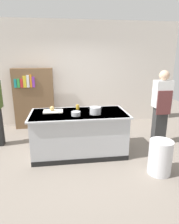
{
  "coord_description": "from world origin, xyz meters",
  "views": [
    {
      "loc": [
        -0.32,
        -3.85,
        2.02
      ],
      "look_at": [
        0.25,
        0.2,
        0.85
      ],
      "focal_mm": 31.52,
      "sensor_mm": 36.0,
      "label": 1
    }
  ],
  "objects_px": {
    "person_chef": "(161,106)",
    "bookshelf": "(34,98)",
    "onion": "(52,108)",
    "stock_pot": "(95,111)",
    "mixing_bowl": "(76,114)",
    "trash_bin": "(160,157)",
    "juice_cup": "(77,107)"
  },
  "relations": [
    {
      "from": "stock_pot",
      "to": "trash_bin",
      "type": "distance_m",
      "value": 1.47
    },
    {
      "from": "onion",
      "to": "juice_cup",
      "type": "relative_size",
      "value": 0.96
    },
    {
      "from": "person_chef",
      "to": "bookshelf",
      "type": "bearing_deg",
      "value": 46.19
    },
    {
      "from": "onion",
      "to": "person_chef",
      "type": "relative_size",
      "value": 0.06
    },
    {
      "from": "onion",
      "to": "bookshelf",
      "type": "relative_size",
      "value": 0.06
    },
    {
      "from": "mixing_bowl",
      "to": "person_chef",
      "type": "distance_m",
      "value": 2.03
    },
    {
      "from": "onion",
      "to": "person_chef",
      "type": "xyz_separation_m",
      "value": [
        2.45,
        0.06,
        -0.05
      ]
    },
    {
      "from": "stock_pot",
      "to": "mixing_bowl",
      "type": "relative_size",
      "value": 1.62
    },
    {
      "from": "mixing_bowl",
      "to": "juice_cup",
      "type": "xyz_separation_m",
      "value": [
        0.07,
        0.46,
        0.01
      ]
    },
    {
      "from": "mixing_bowl",
      "to": "bookshelf",
      "type": "xyz_separation_m",
      "value": [
        -1.04,
        1.99,
        -0.09
      ]
    },
    {
      "from": "stock_pot",
      "to": "person_chef",
      "type": "distance_m",
      "value": 1.63
    },
    {
      "from": "person_chef",
      "to": "juice_cup",
      "type": "bearing_deg",
      "value": 72.34
    },
    {
      "from": "person_chef",
      "to": "bookshelf",
      "type": "distance_m",
      "value": 3.41
    },
    {
      "from": "mixing_bowl",
      "to": "trash_bin",
      "type": "height_order",
      "value": "mixing_bowl"
    },
    {
      "from": "mixing_bowl",
      "to": "bookshelf",
      "type": "distance_m",
      "value": 2.25
    },
    {
      "from": "bookshelf",
      "to": "stock_pot",
      "type": "bearing_deg",
      "value": -53.35
    },
    {
      "from": "stock_pot",
      "to": "mixing_bowl",
      "type": "bearing_deg",
      "value": -171.53
    },
    {
      "from": "stock_pot",
      "to": "trash_bin",
      "type": "xyz_separation_m",
      "value": [
        1.02,
        -0.82,
        -0.66
      ]
    },
    {
      "from": "person_chef",
      "to": "bookshelf",
      "type": "xyz_separation_m",
      "value": [
        -3.03,
        1.57,
        -0.06
      ]
    },
    {
      "from": "onion",
      "to": "stock_pot",
      "type": "xyz_separation_m",
      "value": [
        0.86,
        -0.3,
        0.0
      ]
    },
    {
      "from": "trash_bin",
      "to": "stock_pot",
      "type": "bearing_deg",
      "value": 140.97
    },
    {
      "from": "juice_cup",
      "to": "person_chef",
      "type": "relative_size",
      "value": 0.06
    },
    {
      "from": "stock_pot",
      "to": "juice_cup",
      "type": "xyz_separation_m",
      "value": [
        -0.32,
        0.41,
        -0.02
      ]
    },
    {
      "from": "onion",
      "to": "mixing_bowl",
      "type": "bearing_deg",
      "value": -37.58
    },
    {
      "from": "trash_bin",
      "to": "person_chef",
      "type": "relative_size",
      "value": 0.36
    },
    {
      "from": "mixing_bowl",
      "to": "bookshelf",
      "type": "relative_size",
      "value": 0.11
    },
    {
      "from": "mixing_bowl",
      "to": "juice_cup",
      "type": "relative_size",
      "value": 1.8
    },
    {
      "from": "mixing_bowl",
      "to": "juice_cup",
      "type": "bearing_deg",
      "value": 81.62
    },
    {
      "from": "mixing_bowl",
      "to": "person_chef",
      "type": "bearing_deg",
      "value": 12.03
    },
    {
      "from": "stock_pot",
      "to": "bookshelf",
      "type": "relative_size",
      "value": 0.17
    },
    {
      "from": "onion",
      "to": "stock_pot",
      "type": "distance_m",
      "value": 0.91
    },
    {
      "from": "stock_pot",
      "to": "person_chef",
      "type": "relative_size",
      "value": 0.17
    }
  ]
}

